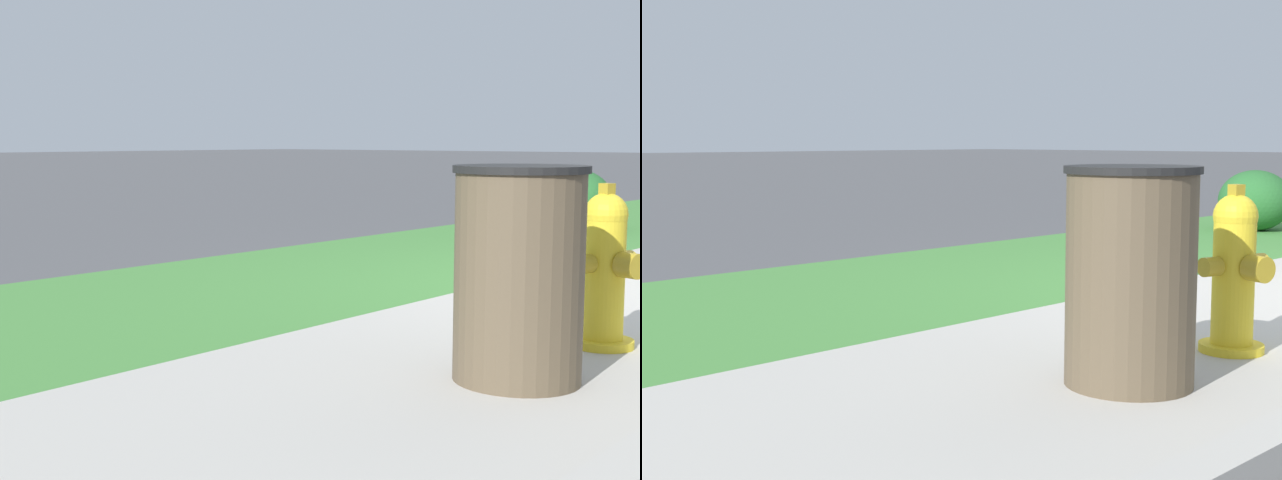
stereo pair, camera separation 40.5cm
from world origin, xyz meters
The scene contains 4 objects.
grass_verge centered at (0.00, 2.34, 0.00)m, with size 18.00×2.58×0.01m, color #47893D.
fire_hydrant_mid_block centered at (-1.81, -0.32, 0.39)m, with size 0.38×0.36×0.80m.
trash_bin centered at (-2.62, -0.30, 0.45)m, with size 0.55×0.55×0.90m.
shrub_bush_far_verge centered at (3.59, 2.33, 0.34)m, with size 0.79×0.79×0.67m.
Camera 1 is at (-5.89, -2.04, 1.01)m, focal length 50.00 mm.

